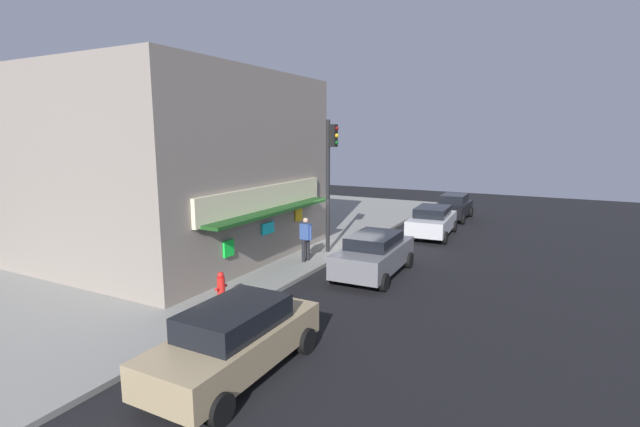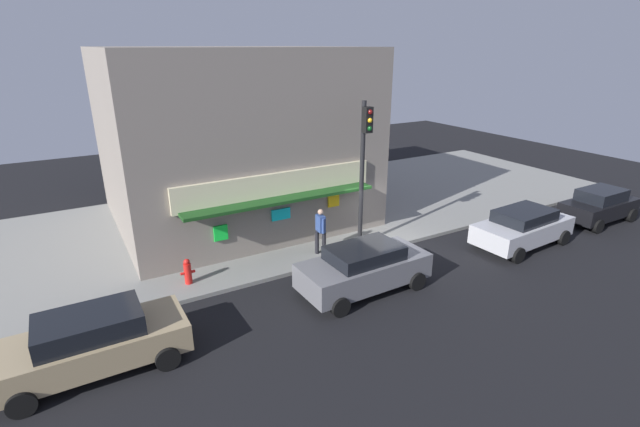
{
  "view_description": "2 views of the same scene",
  "coord_description": "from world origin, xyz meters",
  "px_view_note": "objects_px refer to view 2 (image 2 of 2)",
  "views": [
    {
      "loc": [
        -18.45,
        -8.17,
        5.34
      ],
      "look_at": [
        -0.69,
        1.2,
        1.84
      ],
      "focal_mm": 25.57,
      "sensor_mm": 36.0,
      "label": 1
    },
    {
      "loc": [
        -10.78,
        -13.33,
        7.9
      ],
      "look_at": [
        -2.65,
        0.75,
        1.87
      ],
      "focal_mm": 25.64,
      "sensor_mm": 36.0,
      "label": 2
    }
  ],
  "objects_px": {
    "potted_plant_by_doorway": "(279,226)",
    "parked_car_silver": "(523,227)",
    "parked_car_grey": "(364,267)",
    "traffic_light": "(364,157)",
    "parked_car_tan": "(92,342)",
    "pedestrian": "(321,229)",
    "trash_can": "(333,225)",
    "fire_hydrant": "(188,272)",
    "parked_car_black": "(599,205)"
  },
  "relations": [
    {
      "from": "traffic_light",
      "to": "parked_car_tan",
      "type": "xyz_separation_m",
      "value": [
        -10.18,
        -2.74,
        -3.0
      ]
    },
    {
      "from": "parked_car_black",
      "to": "parked_car_grey",
      "type": "bearing_deg",
      "value": 178.94
    },
    {
      "from": "parked_car_tan",
      "to": "traffic_light",
      "type": "bearing_deg",
      "value": 15.08
    },
    {
      "from": "fire_hydrant",
      "to": "trash_can",
      "type": "bearing_deg",
      "value": 11.23
    },
    {
      "from": "traffic_light",
      "to": "potted_plant_by_doorway",
      "type": "distance_m",
      "value": 4.62
    },
    {
      "from": "traffic_light",
      "to": "parked_car_tan",
      "type": "bearing_deg",
      "value": -164.92
    },
    {
      "from": "parked_car_grey",
      "to": "parked_car_silver",
      "type": "xyz_separation_m",
      "value": [
        7.82,
        -0.25,
        -0.03
      ]
    },
    {
      "from": "trash_can",
      "to": "parked_car_black",
      "type": "distance_m",
      "value": 12.66
    },
    {
      "from": "potted_plant_by_doorway",
      "to": "trash_can",
      "type": "bearing_deg",
      "value": -12.74
    },
    {
      "from": "pedestrian",
      "to": "potted_plant_by_doorway",
      "type": "bearing_deg",
      "value": 112.92
    },
    {
      "from": "parked_car_black",
      "to": "parked_car_silver",
      "type": "relative_size",
      "value": 0.87
    },
    {
      "from": "fire_hydrant",
      "to": "pedestrian",
      "type": "distance_m",
      "value": 5.21
    },
    {
      "from": "traffic_light",
      "to": "pedestrian",
      "type": "xyz_separation_m",
      "value": [
        -1.8,
        0.21,
        -2.67
      ]
    },
    {
      "from": "trash_can",
      "to": "parked_car_silver",
      "type": "height_order",
      "value": "parked_car_silver"
    },
    {
      "from": "traffic_light",
      "to": "pedestrian",
      "type": "relative_size",
      "value": 3.18
    },
    {
      "from": "parked_car_black",
      "to": "fire_hydrant",
      "type": "bearing_deg",
      "value": 169.49
    },
    {
      "from": "trash_can",
      "to": "potted_plant_by_doorway",
      "type": "height_order",
      "value": "potted_plant_by_doorway"
    },
    {
      "from": "potted_plant_by_doorway",
      "to": "parked_car_silver",
      "type": "bearing_deg",
      "value": -31.53
    },
    {
      "from": "parked_car_silver",
      "to": "traffic_light",
      "type": "bearing_deg",
      "value": 152.66
    },
    {
      "from": "parked_car_grey",
      "to": "potted_plant_by_doorway",
      "type": "bearing_deg",
      "value": 98.77
    },
    {
      "from": "parked_car_tan",
      "to": "parked_car_black",
      "type": "distance_m",
      "value": 21.61
    },
    {
      "from": "pedestrian",
      "to": "potted_plant_by_doorway",
      "type": "height_order",
      "value": "pedestrian"
    },
    {
      "from": "traffic_light",
      "to": "parked_car_grey",
      "type": "distance_m",
      "value": 4.52
    },
    {
      "from": "potted_plant_by_doorway",
      "to": "parked_car_black",
      "type": "xyz_separation_m",
      "value": [
        14.07,
        -5.27,
        0.07
      ]
    },
    {
      "from": "potted_plant_by_doorway",
      "to": "parked_car_tan",
      "type": "xyz_separation_m",
      "value": [
        -7.54,
        -4.94,
        0.09
      ]
    },
    {
      "from": "potted_plant_by_doorway",
      "to": "parked_car_black",
      "type": "relative_size",
      "value": 0.26
    },
    {
      "from": "traffic_light",
      "to": "parked_car_black",
      "type": "distance_m",
      "value": 12.21
    },
    {
      "from": "traffic_light",
      "to": "fire_hydrant",
      "type": "relative_size",
      "value": 6.3
    },
    {
      "from": "traffic_light",
      "to": "parked_car_silver",
      "type": "distance_m",
      "value": 7.35
    },
    {
      "from": "pedestrian",
      "to": "parked_car_black",
      "type": "height_order",
      "value": "pedestrian"
    },
    {
      "from": "parked_car_tan",
      "to": "parked_car_grey",
      "type": "xyz_separation_m",
      "value": [
        8.31,
        -0.08,
        0.01
      ]
    },
    {
      "from": "pedestrian",
      "to": "parked_car_grey",
      "type": "relative_size",
      "value": 0.4
    },
    {
      "from": "trash_can",
      "to": "parked_car_silver",
      "type": "distance_m",
      "value": 7.87
    },
    {
      "from": "pedestrian",
      "to": "parked_car_grey",
      "type": "bearing_deg",
      "value": -91.26
    },
    {
      "from": "fire_hydrant",
      "to": "potted_plant_by_doorway",
      "type": "xyz_separation_m",
      "value": [
        4.34,
        1.85,
        0.15
      ]
    },
    {
      "from": "pedestrian",
      "to": "parked_car_silver",
      "type": "relative_size",
      "value": 0.4
    },
    {
      "from": "traffic_light",
      "to": "trash_can",
      "type": "bearing_deg",
      "value": 100.66
    },
    {
      "from": "fire_hydrant",
      "to": "parked_car_black",
      "type": "xyz_separation_m",
      "value": [
        18.41,
        -3.42,
        0.22
      ]
    },
    {
      "from": "fire_hydrant",
      "to": "parked_car_silver",
      "type": "distance_m",
      "value": 13.38
    },
    {
      "from": "parked_car_grey",
      "to": "traffic_light",
      "type": "bearing_deg",
      "value": 56.52
    },
    {
      "from": "fire_hydrant",
      "to": "parked_car_tan",
      "type": "distance_m",
      "value": 4.45
    },
    {
      "from": "parked_car_tan",
      "to": "parked_car_black",
      "type": "height_order",
      "value": "parked_car_tan"
    },
    {
      "from": "parked_car_silver",
      "to": "trash_can",
      "type": "bearing_deg",
      "value": 142.85
    },
    {
      "from": "trash_can",
      "to": "traffic_light",
      "type": "bearing_deg",
      "value": -79.34
    },
    {
      "from": "parked_car_silver",
      "to": "parked_car_tan",
      "type": "bearing_deg",
      "value": 178.81
    },
    {
      "from": "parked_car_grey",
      "to": "parked_car_silver",
      "type": "bearing_deg",
      "value": -1.85
    },
    {
      "from": "potted_plant_by_doorway",
      "to": "parked_car_grey",
      "type": "distance_m",
      "value": 5.08
    },
    {
      "from": "parked_car_tan",
      "to": "parked_car_grey",
      "type": "bearing_deg",
      "value": -0.57
    },
    {
      "from": "fire_hydrant",
      "to": "trash_can",
      "type": "distance_m",
      "value": 6.8
    },
    {
      "from": "fire_hydrant",
      "to": "potted_plant_by_doorway",
      "type": "height_order",
      "value": "potted_plant_by_doorway"
    }
  ]
}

